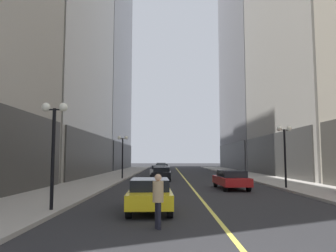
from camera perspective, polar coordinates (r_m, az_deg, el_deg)
name	(u,v)px	position (r m, az deg, el deg)	size (l,w,h in m)	color
ground_plane	(182,176)	(39.76, 2.46, -8.70)	(200.00, 200.00, 0.00)	#262628
sidewalk_left	(113,176)	(40.24, -9.49, -8.49)	(4.50, 78.00, 0.15)	#9E9991
sidewalk_right	(251,176)	(40.96, 14.19, -8.34)	(4.50, 78.00, 0.15)	#9E9991
lane_centre_stripe	(182,176)	(39.76, 2.46, -8.70)	(0.16, 70.00, 0.01)	#E5D64C
building_left_far	(97,31)	(71.00, -12.12, 15.75)	(11.14, 26.00, 55.87)	gray
car_yellow	(149,194)	(13.89, -3.30, -11.62)	(1.92, 4.16, 1.32)	yellow
car_red	(230,179)	(23.96, 10.71, -8.97)	(2.01, 4.84, 1.32)	#B21919
car_black	(161,173)	(32.21, -1.21, -8.17)	(1.83, 4.23, 1.32)	black
car_silver	(159,170)	(39.90, -1.64, -7.66)	(2.06, 4.09, 1.32)	#B7B7BC
car_green	(161,168)	(49.61, -1.23, -7.25)	(2.09, 4.08, 1.32)	#196038
car_maroon	(160,166)	(60.20, -1.31, -6.95)	(1.88, 4.53, 1.32)	maroon
pedestrian_in_tan_trench	(157,197)	(10.52, -1.86, -12.12)	(0.44, 0.44, 1.69)	black
street_lamp_left_near	(53,131)	(14.11, -19.26, -0.89)	(1.06, 0.36, 4.43)	black
street_lamp_left_far	(122,147)	(33.93, -7.98, -3.69)	(1.06, 0.36, 4.43)	black
street_lamp_right_mid	(284,143)	(24.52, 19.37, -2.74)	(1.06, 0.36, 4.43)	black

